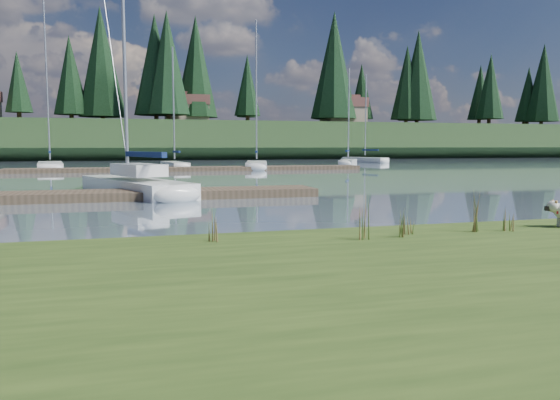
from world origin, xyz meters
name	(u,v)px	position (x,y,z in m)	size (l,w,h in m)	color
ground	(166,171)	(0.00, 30.00, 0.00)	(200.00, 200.00, 0.00)	gray
bank	(415,312)	(0.00, -6.00, 0.17)	(60.00, 9.00, 0.35)	#38501B
ridge	(145,141)	(0.00, 73.00, 2.50)	(200.00, 20.00, 5.00)	#1F351A
sailboat_main	(128,182)	(-2.72, 11.84, 0.42)	(4.65, 8.89, 12.71)	silver
dock_near	(91,196)	(-4.00, 9.00, 0.15)	(16.00, 2.00, 0.30)	#4C3D2C
dock_far	(193,169)	(2.00, 30.00, 0.15)	(26.00, 2.20, 0.30)	#4C3D2C
sailboat_bg_1	(50,165)	(-8.63, 36.18, 0.33)	(2.82, 8.96, 13.04)	silver
sailboat_bg_2	(173,165)	(0.93, 34.31, 0.33)	(1.99, 6.48, 9.76)	silver
sailboat_bg_3	(257,164)	(7.67, 33.28, 0.32)	(3.53, 8.34, 12.01)	silver
sailboat_bg_4	(349,162)	(17.65, 37.44, 0.33)	(3.97, 5.89, 9.17)	silver
sailboat_bg_5	(361,159)	(22.99, 46.41, 0.32)	(3.64, 6.88, 9.91)	silver
weed_0	(364,221)	(0.92, -2.73, 0.65)	(0.17, 0.14, 0.72)	#475B23
weed_1	(397,224)	(1.54, -2.69, 0.57)	(0.17, 0.14, 0.53)	#475B23
weed_2	(477,213)	(3.18, -2.55, 0.68)	(0.17, 0.14, 0.79)	#475B23
weed_3	(210,227)	(-1.53, -2.29, 0.59)	(0.17, 0.14, 0.57)	#475B23
weed_4	(408,225)	(1.88, -2.47, 0.50)	(0.17, 0.14, 0.37)	#475B23
weed_5	(509,219)	(3.76, -2.67, 0.56)	(0.17, 0.14, 0.51)	#475B23
mud_lip	(290,246)	(0.00, -1.60, 0.07)	(60.00, 0.50, 0.14)	#33281C
conifer_3	(70,75)	(-10.00, 72.00, 11.74)	(4.84, 4.84, 12.25)	#382619
conifer_4	(167,63)	(3.00, 66.00, 13.09)	(6.16, 6.16, 15.10)	#382619
conifer_5	(247,85)	(15.00, 70.00, 10.83)	(3.96, 3.96, 10.35)	#382619
conifer_6	(334,65)	(28.00, 68.00, 13.99)	(7.04, 7.04, 17.00)	#382619
conifer_7	(407,83)	(42.00, 71.00, 12.19)	(5.28, 5.28, 13.20)	#382619
conifer_8	(490,87)	(55.00, 67.00, 11.51)	(4.62, 4.62, 11.77)	#382619
conifer_9	(543,83)	(68.00, 70.00, 12.87)	(5.94, 5.94, 14.62)	#382619
house_1	(186,109)	(6.00, 71.00, 7.31)	(6.30, 5.30, 4.65)	gray
house_2	(343,111)	(30.00, 69.00, 7.31)	(6.30, 5.30, 4.65)	gray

